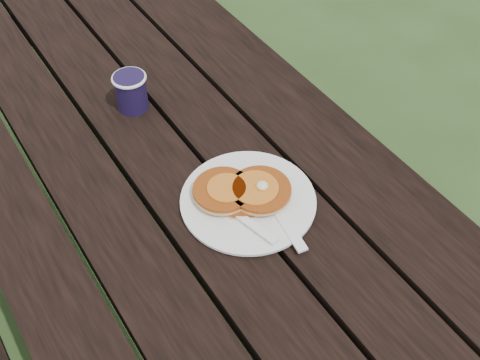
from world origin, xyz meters
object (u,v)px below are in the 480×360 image
picnic_table (156,240)px  plate (248,201)px  coffee_cup (131,90)px  pancake_stack (243,191)px

picnic_table → plate: 0.50m
picnic_table → coffee_cup: (0.03, 0.08, 0.43)m
pancake_stack → coffee_cup: size_ratio=2.07×
pancake_stack → coffee_cup: bearing=98.6°
pancake_stack → coffee_cup: 0.37m
picnic_table → plate: bearing=-72.8°
picnic_table → pancake_stack: (0.09, -0.28, 0.41)m
picnic_table → coffee_cup: coffee_cup is taller
picnic_table → pancake_stack: pancake_stack is taller
coffee_cup → plate: bearing=-81.0°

